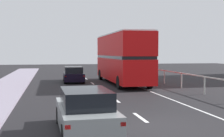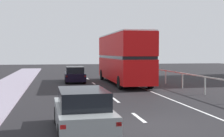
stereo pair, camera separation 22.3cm
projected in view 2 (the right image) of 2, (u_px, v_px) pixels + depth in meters
The scene contains 6 objects.
ground_plane at pixel (148, 126), 11.42m from camera, with size 74.94×120.00×0.10m, color black.
lane_paint_markings at pixel (137, 93), 20.46m from camera, with size 3.31×46.00×0.01m.
bridge_side_railing at pixel (193, 78), 21.34m from camera, with size 0.10×42.00×1.18m.
double_decker_bus_red at pixel (123, 57), 26.52m from camera, with size 2.65×11.21×4.30m.
hatchback_car_near at pixel (82, 112), 10.34m from camera, with size 1.86×4.35×1.48m.
sedan_car_ahead at pixel (75, 75), 27.92m from camera, with size 1.87×4.15×1.42m.
Camera 2 is at (-3.46, -10.83, 2.70)m, focal length 49.21 mm.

